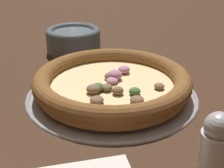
% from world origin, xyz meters
% --- Properties ---
extents(ground_plane, '(3.00, 3.00, 0.00)m').
position_xyz_m(ground_plane, '(0.00, 0.00, 0.00)').
color(ground_plane, '#3D2616').
extents(pizza_tray, '(0.33, 0.33, 0.01)m').
position_xyz_m(pizza_tray, '(0.00, 0.00, 0.00)').
color(pizza_tray, '#9E9EA3').
rests_on(pizza_tray, ground_plane).
extents(pizza, '(0.30, 0.30, 0.04)m').
position_xyz_m(pizza, '(0.00, 0.00, 0.03)').
color(pizza, '#BC7F42').
rests_on(pizza, pizza_tray).
extents(bowl_near, '(0.14, 0.14, 0.06)m').
position_xyz_m(bowl_near, '(-0.27, -0.04, 0.03)').
color(bowl_near, slate).
rests_on(bowl_near, ground_plane).
extents(pepper_shaker, '(0.04, 0.04, 0.10)m').
position_xyz_m(pepper_shaker, '(0.27, 0.06, 0.05)').
color(pepper_shaker, silver).
rests_on(pepper_shaker, ground_plane).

